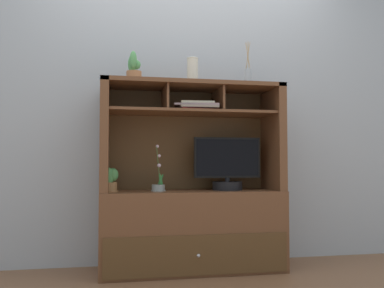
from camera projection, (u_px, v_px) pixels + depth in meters
name	position (u px, v px, depth m)	size (l,w,h in m)	color
floor_plane	(192.00, 271.00, 3.06)	(6.00, 6.00, 0.02)	brown
back_wall	(186.00, 89.00, 3.37)	(6.00, 0.02, 2.80)	#A8B0B8
media_console	(192.00, 209.00, 3.09)	(1.35, 0.48, 1.39)	brown
tv_monitor	(227.00, 168.00, 3.14)	(0.51, 0.23, 0.40)	black
potted_orchid	(158.00, 185.00, 3.01)	(0.11, 0.11, 0.34)	gray
potted_fern	(110.00, 181.00, 2.98)	(0.13, 0.13, 0.17)	#AA7747
magazine_stack_left	(197.00, 107.00, 3.06)	(0.35, 0.27, 0.06)	#A12F33
diffuser_bottle	(248.00, 77.00, 3.19)	(0.05, 0.05, 0.34)	#A8B2BA
potted_succulent	(134.00, 70.00, 3.02)	(0.13, 0.13, 0.22)	#AF7146
ceramic_vase	(193.00, 71.00, 3.11)	(0.09, 0.09, 0.20)	beige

